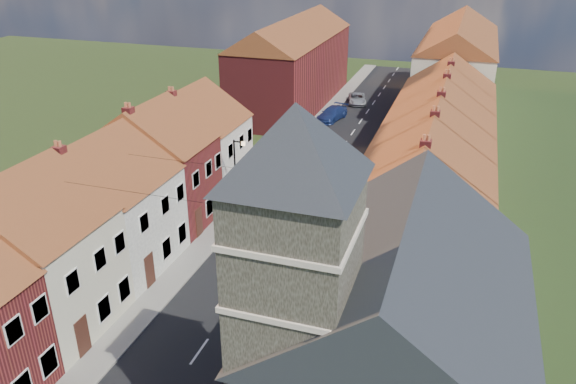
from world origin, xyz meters
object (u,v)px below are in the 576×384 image
(lamppost, at_px, (236,174))
(car_distant, at_px, (357,99))
(pedestrian_right, at_px, (301,318))
(car_far, at_px, (332,114))
(church, at_px, (384,327))
(car_mid, at_px, (259,218))

(lamppost, distance_m, car_distant, 33.12)
(pedestrian_right, bearing_deg, car_far, -60.59)
(lamppost, xyz_separation_m, pedestrian_right, (8.24, -10.95, -2.62))
(church, relative_size, car_mid, 3.85)
(lamppost, relative_size, car_mid, 1.52)
(lamppost, height_order, car_far, lamppost)
(car_mid, xyz_separation_m, pedestrian_right, (6.34, -10.34, 0.27))
(car_distant, relative_size, pedestrian_right, 2.77)
(car_mid, relative_size, pedestrian_right, 2.46)
(church, relative_size, lamppost, 2.53)
(car_far, bearing_deg, church, -60.83)
(car_mid, bearing_deg, pedestrian_right, -66.34)
(car_mid, height_order, pedestrian_right, pedestrian_right)
(car_distant, xyz_separation_m, pedestrian_right, (6.33, -43.88, 0.30))
(lamppost, bearing_deg, car_mid, -17.76)
(car_mid, height_order, car_far, car_far)
(car_mid, distance_m, pedestrian_right, 12.13)
(car_distant, bearing_deg, lamppost, -107.32)
(car_mid, distance_m, car_distant, 33.54)
(lamppost, xyz_separation_m, car_far, (0.61, 25.52, -2.82))
(car_distant, bearing_deg, pedestrian_right, -95.80)
(lamppost, bearing_deg, pedestrian_right, -53.04)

